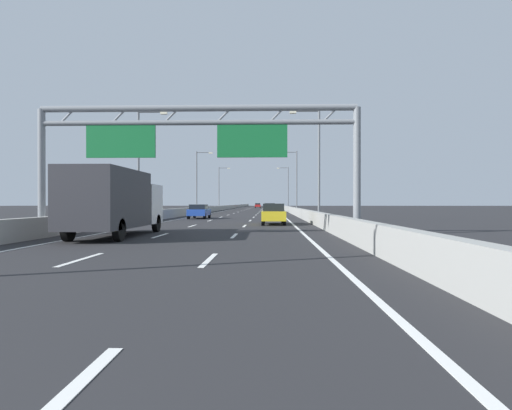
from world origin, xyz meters
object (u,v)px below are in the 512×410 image
red_car (258,205)px  blue_car (199,211)px  streetlamp_right_distant (287,186)px  box_truck (115,201)px  streetlamp_right_mid (316,158)px  green_car (270,208)px  silver_car (270,207)px  orange_car (270,205)px  sign_gantry (195,137)px  streetlamp_left_mid (141,158)px  streetlamp_right_far (295,178)px  streetlamp_left_far (198,178)px  yellow_car (273,214)px  streetlamp_left_distant (220,186)px

red_car → blue_car: (-3.51, -93.31, -0.00)m
streetlamp_right_distant → box_truck: 78.61m
streetlamp_right_distant → blue_car: (-11.02, -54.00, -4.65)m
streetlamp_right_mid → green_car: (-3.86, 36.40, -4.62)m
silver_car → orange_car: size_ratio=1.09×
sign_gantry → streetlamp_left_mid: bearing=114.5°
streetlamp_right_mid → streetlamp_right_far: bearing=90.0°
silver_car → blue_car: silver_car is taller
streetlamp_left_far → orange_car: (11.10, 65.98, -4.65)m
streetlamp_left_mid → silver_car: 51.46m
red_car → blue_car: red_car is taller
green_car → red_car: bearing=93.3°
streetlamp_right_far → blue_car: 26.48m
streetlamp_left_mid → streetlamp_right_distant: size_ratio=1.00×
streetlamp_left_mid → orange_car: (11.10, 96.36, -4.65)m
yellow_car → green_car: bearing=90.3°
green_car → streetlamp_left_mid: bearing=-106.9°
green_car → sign_gantry: bearing=-94.1°
streetlamp_left_far → box_truck: (3.70, -47.34, -3.70)m
blue_car → red_car: bearing=87.8°
blue_car → orange_car: (7.19, 89.60, 0.00)m
streetlamp_left_mid → yellow_car: bearing=-24.0°
yellow_car → blue_car: yellow_car is taller
blue_car → streetlamp_right_distant: bearing=78.5°
streetlamp_left_distant → red_car: bearing=79.3°
streetlamp_left_mid → streetlamp_right_distant: (14.93, 60.76, 0.00)m
streetlamp_right_mid → streetlamp_left_far: same height
sign_gantry → streetlamp_left_mid: size_ratio=1.66×
streetlamp_left_far → orange_car: streetlamp_left_far is taller
sign_gantry → red_car: bearing=90.0°
streetlamp_right_far → streetlamp_left_distant: 33.85m
blue_car → streetlamp_left_distant: bearing=94.1°
streetlamp_right_mid → yellow_car: bearing=-126.1°
red_car → box_truck: (-3.73, -117.02, 0.95)m
streetlamp_right_far → orange_car: (-3.83, 65.98, -4.65)m
streetlamp_right_far → yellow_car: 35.88m
streetlamp_right_mid → box_truck: bearing=-123.5°
streetlamp_right_far → box_truck: (-11.23, -47.34, -3.70)m
yellow_car → streetlamp_right_mid: bearing=53.9°
streetlamp_left_mid → green_car: size_ratio=2.16×
streetlamp_left_far → red_car: 70.23m
blue_car → box_truck: (-0.21, -23.72, 0.95)m
streetlamp_left_distant → orange_car: (11.10, 35.60, -4.65)m
sign_gantry → blue_car: bearing=98.5°
streetlamp_left_far → red_car: bearing=83.9°
streetlamp_left_mid → streetlamp_left_distant: (0.00, 60.76, 0.00)m
sign_gantry → streetlamp_right_far: streetlamp_right_far is taller
streetlamp_left_far → blue_car: size_ratio=2.09×
green_car → red_car: size_ratio=1.05×
green_car → yellow_car: yellow_car is taller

